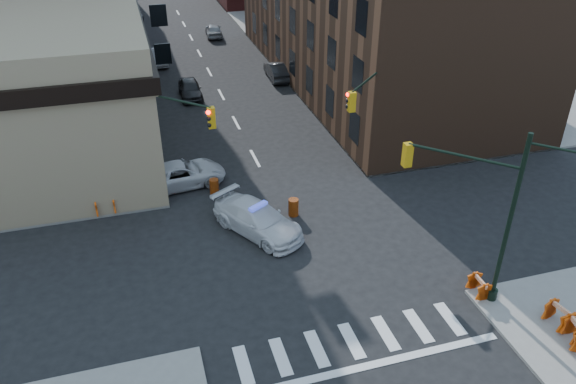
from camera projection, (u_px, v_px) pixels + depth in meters
ground at (301, 246)px, 28.37m from camera, size 140.00×140.00×0.00m
sidewalk_ne at (412, 38)px, 60.91m from camera, size 34.00×54.50×0.15m
signal_pole_se at (484, 206)px, 22.93m from camera, size 5.40×5.27×8.00m
signal_pole_nw at (164, 138)px, 29.13m from camera, size 3.58×3.67×8.00m
signal_pole_ne at (371, 114)px, 31.98m from camera, size 3.67×3.58×8.00m
tree_ne_near at (294, 33)px, 49.84m from camera, size 3.00×3.00×4.85m
tree_ne_far at (271, 13)px, 56.43m from camera, size 3.00×3.00×4.85m
police_car at (258, 219)px, 29.03m from camera, size 4.63×5.78×1.57m
pickup at (181, 174)px, 33.26m from camera, size 5.61×3.19×1.48m
parked_car_wnear at (190, 89)px, 45.64m from camera, size 1.78×4.27×1.45m
parked_car_wfar at (157, 57)px, 53.06m from camera, size 1.75×4.29×1.38m
parked_car_wdeep at (135, 20)px, 65.44m from camera, size 2.37×4.81×1.34m
parked_car_enear at (277, 71)px, 49.49m from camera, size 1.74×4.58×1.49m
parked_car_efar at (214, 30)px, 61.32m from camera, size 1.94×4.21×1.40m
pedestrian_a at (113, 173)px, 32.94m from camera, size 0.69×0.62×1.58m
pedestrian_b at (65, 200)px, 30.14m from camera, size 0.92×0.74×1.80m
pedestrian_c at (35, 196)px, 30.60m from camera, size 1.07×0.54×1.76m
barrel_road at (293, 207)px, 30.57m from camera, size 0.70×0.70×0.99m
barrel_bank at (214, 187)px, 32.53m from camera, size 0.66×0.66×0.94m
barricade_se_a at (479, 286)px, 24.81m from camera, size 0.59×1.13×0.84m
barricade_se_b at (576, 333)px, 22.25m from camera, size 0.89×1.43×1.00m
barricade_se_c at (560, 316)px, 23.11m from camera, size 0.89×1.38×0.96m
barricade_nw_a at (103, 192)px, 31.60m from camera, size 1.49×0.99×1.02m
barricade_nw_b at (105, 206)px, 30.48m from camera, size 1.28×0.70×0.93m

